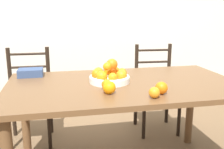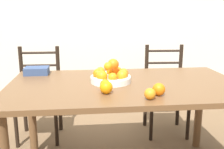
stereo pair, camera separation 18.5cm
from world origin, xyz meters
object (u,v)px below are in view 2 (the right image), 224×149
(fruit_bowl, at_px, (111,76))
(chair_right, at_px, (166,90))
(chair_left, at_px, (39,94))
(book_stack, at_px, (37,71))
(orange_loose_2, at_px, (105,84))
(orange_loose_1, at_px, (159,89))
(orange_loose_3, at_px, (106,87))
(orange_loose_0, at_px, (150,94))

(fruit_bowl, distance_m, chair_right, 1.06)
(chair_left, distance_m, book_stack, 0.55)
(fruit_bowl, height_order, chair_left, fruit_bowl)
(orange_loose_2, height_order, chair_left, chair_left)
(orange_loose_1, relative_size, chair_right, 0.09)
(orange_loose_3, bearing_deg, orange_loose_2, 89.26)
(chair_right, bearing_deg, book_stack, -158.15)
(orange_loose_0, bearing_deg, chair_right, 67.77)
(orange_loose_0, distance_m, chair_right, 1.30)
(orange_loose_0, relative_size, orange_loose_1, 0.86)
(fruit_bowl, xyz_separation_m, orange_loose_2, (-0.06, -0.18, -0.01))
(chair_left, relative_size, chair_right, 1.00)
(orange_loose_2, xyz_separation_m, orange_loose_3, (-0.00, -0.10, 0.01))
(chair_left, bearing_deg, orange_loose_1, -48.44)
(chair_left, xyz_separation_m, book_stack, (0.07, -0.43, 0.34))
(orange_loose_3, bearing_deg, orange_loose_0, -29.31)
(orange_loose_1, height_order, chair_right, chair_right)
(orange_loose_0, relative_size, orange_loose_2, 0.98)
(fruit_bowl, xyz_separation_m, orange_loose_3, (-0.06, -0.28, -0.01))
(fruit_bowl, distance_m, orange_loose_3, 0.28)
(book_stack, bearing_deg, orange_loose_2, -42.99)
(orange_loose_3, bearing_deg, book_stack, 131.93)
(orange_loose_2, bearing_deg, chair_right, 51.96)
(orange_loose_2, height_order, book_stack, orange_loose_2)
(orange_loose_1, relative_size, book_stack, 0.41)
(chair_left, bearing_deg, fruit_bowl, -47.09)
(orange_loose_3, distance_m, chair_right, 1.30)
(orange_loose_1, bearing_deg, fruit_bowl, 127.37)
(orange_loose_3, height_order, chair_right, chair_right)
(orange_loose_0, relative_size, book_stack, 0.35)
(orange_loose_2, bearing_deg, orange_loose_3, -90.74)
(fruit_bowl, bearing_deg, orange_loose_3, -101.79)
(chair_left, height_order, book_stack, chair_left)
(chair_right, bearing_deg, fruit_bowl, -128.70)
(orange_loose_3, relative_size, chair_right, 0.09)
(orange_loose_1, bearing_deg, orange_loose_2, 152.52)
(fruit_bowl, height_order, book_stack, fruit_bowl)
(orange_loose_0, bearing_deg, book_stack, 136.85)
(orange_loose_2, relative_size, book_stack, 0.36)
(orange_loose_3, xyz_separation_m, chair_right, (0.73, 1.02, -0.35))
(chair_right, bearing_deg, orange_loose_3, -122.20)
(chair_right, relative_size, book_stack, 4.80)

